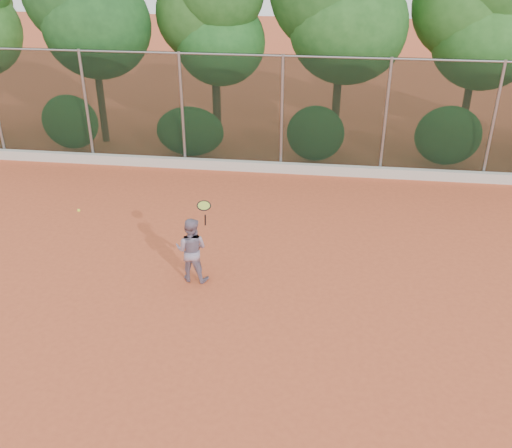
# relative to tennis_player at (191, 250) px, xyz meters

# --- Properties ---
(ground) EXTENTS (80.00, 80.00, 0.00)m
(ground) POSITION_rel_tennis_player_xyz_m (1.32, -0.69, -0.72)
(ground) COLOR #CB562F
(ground) RESTS_ON ground
(concrete_curb) EXTENTS (24.00, 0.20, 0.30)m
(concrete_curb) POSITION_rel_tennis_player_xyz_m (1.32, 6.13, -0.57)
(concrete_curb) COLOR beige
(concrete_curb) RESTS_ON ground
(tennis_player) EXTENTS (0.74, 0.60, 1.43)m
(tennis_player) POSITION_rel_tennis_player_xyz_m (0.00, 0.00, 0.00)
(tennis_player) COLOR gray
(tennis_player) RESTS_ON ground
(chainlink_fence) EXTENTS (24.09, 0.09, 3.50)m
(chainlink_fence) POSITION_rel_tennis_player_xyz_m (1.32, 6.31, 1.14)
(chainlink_fence) COLOR black
(chainlink_fence) RESTS_ON ground
(foliage_backdrop) EXTENTS (23.70, 3.63, 7.55)m
(foliage_backdrop) POSITION_rel_tennis_player_xyz_m (0.77, 8.29, 3.69)
(foliage_backdrop) COLOR #3A2216
(foliage_backdrop) RESTS_ON ground
(tennis_racket) EXTENTS (0.35, 0.35, 0.55)m
(tennis_racket) POSITION_rel_tennis_player_xyz_m (0.36, -0.19, 1.10)
(tennis_racket) COLOR black
(tennis_racket) RESTS_ON ground
(tennis_ball_in_flight) EXTENTS (0.06, 0.06, 0.06)m
(tennis_ball_in_flight) POSITION_rel_tennis_player_xyz_m (-2.08, -0.53, 1.04)
(tennis_ball_in_flight) COLOR #DFEC35
(tennis_ball_in_flight) RESTS_ON ground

